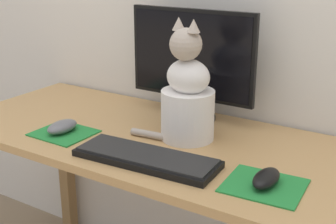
% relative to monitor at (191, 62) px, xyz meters
% --- Properties ---
extents(desk, '(1.49, 0.59, 0.71)m').
position_rel_monitor_xyz_m(desk, '(0.04, -0.20, -0.29)').
color(desk, tan).
rests_on(desk, ground_plane).
extents(monitor, '(0.45, 0.17, 0.37)m').
position_rel_monitor_xyz_m(monitor, '(0.00, 0.00, 0.00)').
color(monitor, black).
rests_on(monitor, desk).
extents(keyboard, '(0.41, 0.16, 0.02)m').
position_rel_monitor_xyz_m(keyboard, '(0.07, -0.37, -0.19)').
color(keyboard, black).
rests_on(keyboard, desk).
extents(mousepad_left, '(0.18, 0.16, 0.00)m').
position_rel_monitor_xyz_m(mousepad_left, '(-0.27, -0.33, -0.20)').
color(mousepad_left, '#238438').
rests_on(mousepad_left, desk).
extents(mousepad_right, '(0.20, 0.18, 0.00)m').
position_rel_monitor_xyz_m(mousepad_right, '(0.39, -0.33, -0.20)').
color(mousepad_right, '#238438').
rests_on(mousepad_right, desk).
extents(computer_mouse_left, '(0.06, 0.11, 0.04)m').
position_rel_monitor_xyz_m(computer_mouse_left, '(-0.27, -0.33, -0.18)').
color(computer_mouse_left, slate).
rests_on(computer_mouse_left, mousepad_left).
extents(computer_mouse_right, '(0.06, 0.11, 0.04)m').
position_rel_monitor_xyz_m(computer_mouse_right, '(0.40, -0.33, -0.18)').
color(computer_mouse_right, black).
rests_on(computer_mouse_right, mousepad_right).
extents(cat, '(0.26, 0.20, 0.37)m').
position_rel_monitor_xyz_m(cat, '(0.08, -0.16, -0.06)').
color(cat, white).
rests_on(cat, desk).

